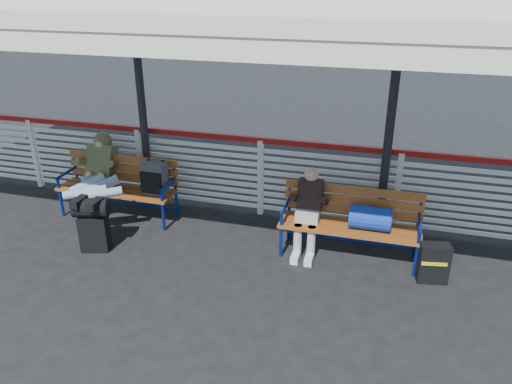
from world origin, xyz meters
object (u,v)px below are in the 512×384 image
(luggage_stack, at_px, (93,222))
(traveler_man, at_px, (96,182))
(bench_left, at_px, (131,180))
(suitcase_side, at_px, (433,263))
(companion_person, at_px, (308,211))
(bench_right, at_px, (359,218))

(luggage_stack, distance_m, traveler_man, 0.81)
(bench_left, height_order, suitcase_side, bench_left)
(companion_person, distance_m, suitcase_side, 1.66)
(companion_person, bearing_deg, luggage_stack, -164.68)
(bench_left, relative_size, bench_right, 1.00)
(companion_person, bearing_deg, traveler_man, -178.75)
(bench_left, distance_m, suitcase_side, 4.38)
(bench_right, relative_size, suitcase_side, 3.61)
(companion_person, height_order, suitcase_side, companion_person)
(luggage_stack, relative_size, bench_left, 0.42)
(luggage_stack, xyz_separation_m, traveler_man, (-0.35, 0.69, 0.27))
(luggage_stack, height_order, suitcase_side, luggage_stack)
(traveler_man, bearing_deg, companion_person, 1.25)
(bench_left, distance_m, traveler_man, 0.51)
(bench_right, distance_m, suitcase_side, 1.05)
(companion_person, bearing_deg, suitcase_side, -10.54)
(luggage_stack, bearing_deg, traveler_man, 100.95)
(traveler_man, bearing_deg, bench_right, 1.29)
(luggage_stack, xyz_separation_m, suitcase_side, (4.35, 0.46, -0.16))
(bench_right, bearing_deg, luggage_stack, -167.25)
(suitcase_side, bearing_deg, luggage_stack, 175.52)
(luggage_stack, bearing_deg, bench_left, 72.96)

